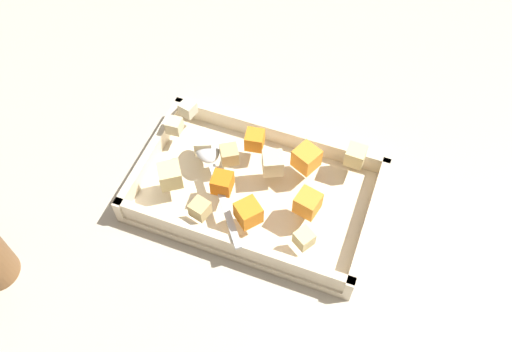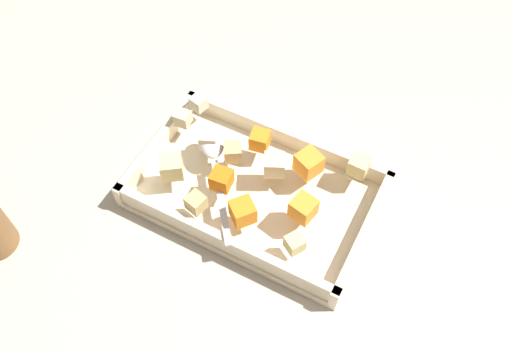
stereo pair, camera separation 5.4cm
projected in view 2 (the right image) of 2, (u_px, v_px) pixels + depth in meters
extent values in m
plane|color=#BCB29E|center=(249.00, 196.00, 0.85)|extent=(4.00, 4.00, 0.00)
cube|color=beige|center=(256.00, 194.00, 0.84)|extent=(0.36, 0.22, 0.01)
cube|color=beige|center=(222.00, 241.00, 0.77)|extent=(0.36, 0.01, 0.03)
cube|color=beige|center=(286.00, 137.00, 0.87)|extent=(0.36, 0.01, 0.03)
cube|color=beige|center=(159.00, 143.00, 0.86)|extent=(0.01, 0.22, 0.03)
cube|color=beige|center=(364.00, 233.00, 0.77)|extent=(0.01, 0.22, 0.03)
cube|color=orange|center=(243.00, 212.00, 0.76)|extent=(0.04, 0.04, 0.03)
cube|color=orange|center=(303.00, 208.00, 0.76)|extent=(0.04, 0.04, 0.03)
cube|color=orange|center=(309.00, 163.00, 0.80)|extent=(0.04, 0.04, 0.03)
cube|color=orange|center=(260.00, 140.00, 0.83)|extent=(0.03, 0.03, 0.03)
cube|color=orange|center=(221.00, 179.00, 0.79)|extent=(0.03, 0.03, 0.03)
cube|color=#E0CC89|center=(295.00, 243.00, 0.73)|extent=(0.03, 0.03, 0.02)
cube|color=#E0CC89|center=(171.00, 167.00, 0.80)|extent=(0.05, 0.05, 0.03)
cube|color=#E0CC89|center=(359.00, 166.00, 0.80)|extent=(0.03, 0.03, 0.03)
cube|color=beige|center=(208.00, 139.00, 0.83)|extent=(0.03, 0.03, 0.03)
cube|color=beige|center=(183.00, 118.00, 0.86)|extent=(0.02, 0.02, 0.02)
cube|color=tan|center=(233.00, 152.00, 0.82)|extent=(0.04, 0.04, 0.03)
cube|color=beige|center=(274.00, 165.00, 0.80)|extent=(0.04, 0.04, 0.03)
cube|color=tan|center=(196.00, 203.00, 0.77)|extent=(0.03, 0.03, 0.02)
cube|color=beige|center=(199.00, 103.00, 0.88)|extent=(0.03, 0.03, 0.02)
ellipsoid|color=silver|center=(211.00, 142.00, 0.83)|extent=(0.07, 0.07, 0.02)
cube|color=silver|center=(221.00, 201.00, 0.78)|extent=(0.10, 0.12, 0.01)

